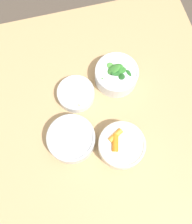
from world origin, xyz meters
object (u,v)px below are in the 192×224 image
Objects in this scene: bowl_carrots at (121,145)px; bowl_greens at (116,74)px; bowl_beans_hotdog at (71,139)px; bowl_cookies at (76,94)px.

bowl_greens is (-0.06, -0.27, 0.00)m from bowl_carrots.
bowl_carrots is 0.99× the size of bowl_greens.
bowl_carrots is 0.18m from bowl_beans_hotdog.
bowl_greens is 1.17× the size of bowl_cookies.
bowl_cookies is at bearing -107.77° from bowl_beans_hotdog.
bowl_carrots is 0.27m from bowl_greens.
bowl_carrots is 0.96× the size of bowl_beans_hotdog.
bowl_greens is at bearing -137.70° from bowl_beans_hotdog.
bowl_cookies is at bearing 11.30° from bowl_greens.
bowl_cookies is at bearing -64.64° from bowl_carrots.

